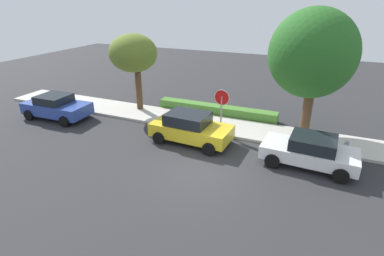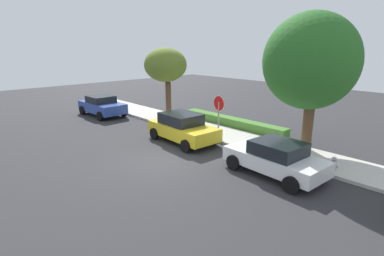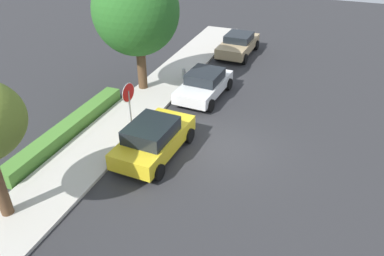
{
  "view_description": "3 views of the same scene",
  "coord_description": "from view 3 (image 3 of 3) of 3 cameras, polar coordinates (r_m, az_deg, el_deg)",
  "views": [
    {
      "loc": [
        4.01,
        -10.2,
        6.81
      ],
      "look_at": [
        -1.1,
        1.74,
        1.16
      ],
      "focal_mm": 28.0,
      "sensor_mm": 36.0,
      "label": 1
    },
    {
      "loc": [
        10.04,
        -7.58,
        4.98
      ],
      "look_at": [
        -0.17,
        1.96,
        1.14
      ],
      "focal_mm": 28.0,
      "sensor_mm": 36.0,
      "label": 2
    },
    {
      "loc": [
        -12.65,
        -3.41,
        8.97
      ],
      "look_at": [
        -0.61,
        1.25,
        1.03
      ],
      "focal_mm": 35.0,
      "sensor_mm": 36.0,
      "label": 3
    }
  ],
  "objects": [
    {
      "name": "ground_plane",
      "position": [
        15.88,
        5.01,
        -2.95
      ],
      "size": [
        60.0,
        60.0,
        0.0
      ],
      "primitive_type": "plane",
      "color": "#2D2D30"
    },
    {
      "name": "sidewalk_curb",
      "position": [
        17.61,
        -10.73,
        0.61
      ],
      "size": [
        32.0,
        2.49,
        0.14
      ],
      "primitive_type": "cube",
      "color": "beige",
      "rests_on": "ground_plane"
    },
    {
      "name": "front_yard_hedge",
      "position": [
        17.33,
        -18.31,
        -0.16
      ],
      "size": [
        7.61,
        0.74,
        0.62
      ],
      "color": "#4C8433",
      "rests_on": "ground_plane"
    },
    {
      "name": "stop_sign",
      "position": [
        16.11,
        -9.58,
        4.29
      ],
      "size": [
        0.85,
        0.1,
        2.45
      ],
      "color": "gray",
      "rests_on": "ground_plane"
    },
    {
      "name": "fire_hydrant",
      "position": [
        21.71,
        -1.26,
        8.21
      ],
      "size": [
        0.3,
        0.22,
        0.72
      ],
      "color": "#A5A5A8",
      "rests_on": "ground_plane"
    },
    {
      "name": "street_tree_mid_block",
      "position": [
        19.24,
        -8.54,
        17.18
      ],
      "size": [
        4.27,
        4.27,
        6.5
      ],
      "color": "#513823",
      "rests_on": "ground_plane"
    },
    {
      "name": "parked_car_white",
      "position": [
        19.64,
        1.88,
        6.7
      ],
      "size": [
        4.08,
        2.22,
        1.39
      ],
      "color": "white",
      "rests_on": "ground_plane"
    },
    {
      "name": "parked_car_tan",
      "position": [
        25.66,
        7.05,
        12.57
      ],
      "size": [
        4.29,
        2.16,
        1.38
      ],
      "color": "tan",
      "rests_on": "ground_plane"
    },
    {
      "name": "parked_car_yellow",
      "position": [
        15.04,
        -5.86,
        -1.59
      ],
      "size": [
        4.13,
        2.23,
        1.53
      ],
      "color": "yellow",
      "rests_on": "ground_plane"
    }
  ]
}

